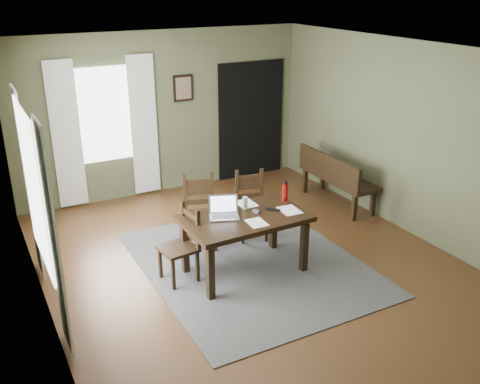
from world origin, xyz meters
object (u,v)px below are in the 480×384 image
chair_back_left (200,213)px  water_bottle (285,191)px  bench (335,175)px  laptop (224,211)px  chair_back_right (251,206)px  dining_table (245,223)px  chair_end (182,245)px

chair_back_left → water_bottle: (0.89, -0.72, 0.40)m
bench → laptop: laptop is taller
chair_back_left → bench: size_ratio=0.65×
water_bottle → chair_back_right: bearing=102.9°
bench → laptop: 2.76m
dining_table → chair_back_right: chair_back_right is taller
dining_table → bench: (2.30, 1.21, -0.16)m
chair_end → laptop: laptop is taller
chair_back_right → water_bottle: water_bottle is taller
chair_back_right → dining_table: bearing=-107.5°
chair_end → bench: 3.22m
dining_table → water_bottle: size_ratio=5.83×
water_bottle → bench: bearing=32.1°
chair_end → chair_back_left: (0.56, 0.72, 0.03)m
chair_end → chair_back_right: (1.31, 0.63, 0.01)m
chair_back_left → chair_back_right: (0.75, -0.09, -0.02)m
chair_back_left → laptop: bearing=-74.1°
chair_end → chair_back_left: size_ratio=0.94×
chair_end → bench: size_ratio=0.62×
dining_table → laptop: (-0.22, 0.13, 0.16)m
chair_back_left → bench: (2.50, 0.29, 0.02)m
dining_table → laptop: size_ratio=3.55×
laptop → chair_end: bearing=-165.9°
dining_table → chair_end: size_ratio=1.63×
chair_back_left → bench: 2.51m
dining_table → chair_back_left: bearing=100.5°
chair_back_right → water_bottle: bearing=-60.8°
chair_end → laptop: 0.66m
chair_end → water_bottle: (1.46, 0.00, 0.42)m
chair_back_right → laptop: 1.10m
bench → water_bottle: bearing=122.1°
chair_end → bench: chair_end is taller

